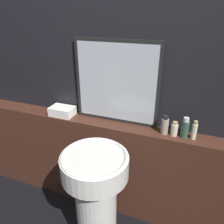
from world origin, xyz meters
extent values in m
cube|color=black|center=(0.00, 1.65, 1.25)|extent=(8.00, 0.06, 2.50)
cube|color=#422319|center=(0.00, 1.54, 0.44)|extent=(2.90, 0.17, 0.88)
cylinder|color=silver|center=(0.09, 1.13, 0.35)|extent=(0.30, 0.30, 0.71)
cylinder|color=silver|center=(0.09, 1.13, 0.78)|extent=(0.46, 0.46, 0.15)
torus|color=silver|center=(0.09, 1.13, 0.86)|extent=(0.44, 0.44, 0.02)
cube|color=black|center=(0.07, 1.61, 1.21)|extent=(0.67, 0.03, 0.65)
cube|color=#B2BCC6|center=(0.07, 1.60, 1.21)|extent=(0.62, 0.02, 0.60)
cube|color=white|center=(-0.40, 1.54, 0.92)|extent=(0.21, 0.14, 0.07)
cylinder|color=gray|center=(0.47, 1.54, 0.94)|extent=(0.05, 0.05, 0.12)
cylinder|color=black|center=(0.47, 1.54, 1.02)|extent=(0.04, 0.04, 0.03)
cylinder|color=beige|center=(0.55, 1.54, 0.93)|extent=(0.05, 0.05, 0.09)
cylinder|color=tan|center=(0.55, 1.54, 0.98)|extent=(0.04, 0.04, 0.02)
cylinder|color=#2D4C3D|center=(0.62, 1.54, 0.95)|extent=(0.05, 0.05, 0.13)
cylinder|color=silver|center=(0.62, 1.54, 1.02)|extent=(0.04, 0.04, 0.03)
cylinder|color=beige|center=(0.68, 1.54, 0.94)|extent=(0.04, 0.04, 0.12)
cylinder|color=tan|center=(0.68, 1.54, 1.01)|extent=(0.03, 0.03, 0.03)
camera|label=1|loc=(0.61, 0.09, 1.73)|focal=35.00mm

